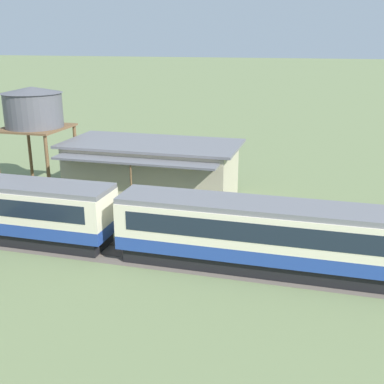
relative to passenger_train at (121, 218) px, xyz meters
name	(u,v)px	position (x,y,z in m)	size (l,w,h in m)	color
ground_plane	(299,274)	(10.75, -0.19, -2.20)	(600.00, 600.00, 0.00)	#707F51
passenger_train	(121,218)	(0.00, 0.00, 0.00)	(78.06, 3.20, 3.96)	#234293
railway_track	(55,243)	(-4.69, 0.00, -2.19)	(122.99, 3.60, 0.04)	#665B51
station_building	(152,170)	(-1.71, 10.45, 0.16)	(14.11, 8.15, 4.66)	#BCB293
water_tower	(33,109)	(-11.58, 9.57, 4.87)	(5.10, 5.10, 8.88)	brown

